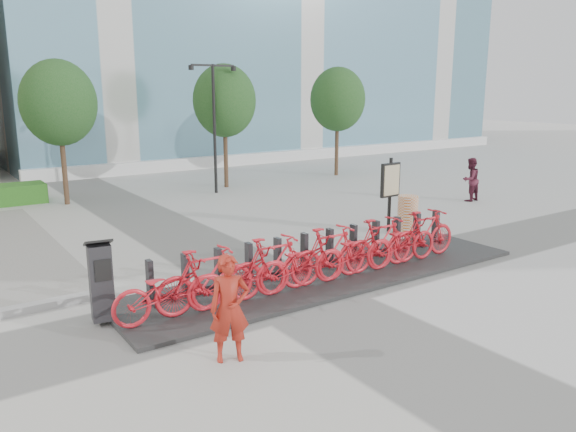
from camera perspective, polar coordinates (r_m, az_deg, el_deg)
ground at (r=11.55m, az=0.10°, el=-7.80°), size 120.00×120.00×0.00m
tree_1 at (r=21.43m, az=-22.28°, el=10.57°), size 2.60×2.60×5.10m
tree_2 at (r=23.69m, az=-6.48°, el=11.54°), size 2.60×2.60×5.10m
tree_3 at (r=27.03m, az=5.06°, el=11.71°), size 2.60×2.60×5.10m
streetlamp at (r=22.36m, az=-7.53°, el=10.28°), size 2.00×0.20×5.00m
dock_pad at (r=12.49m, az=4.27°, el=-6.03°), size 9.60×2.40×0.08m
dock_rail_posts at (r=12.74m, az=3.18°, el=-3.44°), size 8.02×0.50×0.85m
bike_0 at (r=10.14m, az=-12.05°, el=-7.35°), size 2.05×0.71×1.08m
bike_1 at (r=10.39m, az=-8.37°, el=-6.36°), size 1.99×0.56×1.19m
bike_2 at (r=10.72m, az=-4.89°, el=-5.99°), size 2.05×0.71×1.08m
bike_3 at (r=11.06m, az=-1.64°, el=-5.04°), size 1.99×0.56×1.19m
bike_4 at (r=11.46m, az=1.40°, el=-4.70°), size 2.05×0.71×1.08m
bike_5 at (r=11.86m, az=4.24°, el=-3.83°), size 1.99×0.56×1.19m
bike_6 at (r=12.32m, az=6.86°, el=-3.54°), size 2.05×0.71×1.08m
bike_7 at (r=12.78m, az=9.30°, el=-2.75°), size 1.99×0.56×1.19m
bike_8 at (r=13.28m, az=11.55°, el=-2.51°), size 2.05×0.71×1.08m
bike_9 at (r=13.78m, az=13.66°, el=-1.81°), size 1.99×0.56×1.19m
kiosk at (r=10.36m, az=-18.46°, el=-6.26°), size 0.51×0.45×1.49m
worker_red at (r=8.59m, az=-5.95°, el=-9.32°), size 0.71×0.58×1.67m
pedestrian at (r=21.82m, az=18.03°, el=3.55°), size 0.82×0.65×1.61m
construction_barrel at (r=16.42m, az=12.05°, el=0.14°), size 0.62×0.62×1.10m
map_sign at (r=16.37m, az=10.36°, el=3.30°), size 0.71×0.15×2.16m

